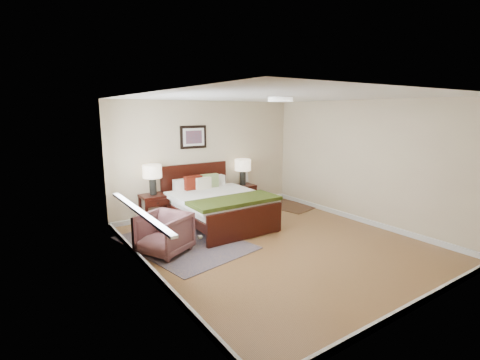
# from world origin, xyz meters

# --- Properties ---
(floor) EXTENTS (5.00, 5.00, 0.00)m
(floor) POSITION_xyz_m (0.00, 0.00, 0.00)
(floor) COLOR olive
(floor) RESTS_ON ground
(back_wall) EXTENTS (4.50, 0.04, 2.50)m
(back_wall) POSITION_xyz_m (0.00, 2.50, 1.25)
(back_wall) COLOR beige
(back_wall) RESTS_ON ground
(front_wall) EXTENTS (4.50, 0.04, 2.50)m
(front_wall) POSITION_xyz_m (0.00, -2.50, 1.25)
(front_wall) COLOR beige
(front_wall) RESTS_ON ground
(left_wall) EXTENTS (0.04, 5.00, 2.50)m
(left_wall) POSITION_xyz_m (-2.25, 0.00, 1.25)
(left_wall) COLOR beige
(left_wall) RESTS_ON ground
(right_wall) EXTENTS (0.04, 5.00, 2.50)m
(right_wall) POSITION_xyz_m (2.25, 0.00, 1.25)
(right_wall) COLOR beige
(right_wall) RESTS_ON ground
(ceiling) EXTENTS (4.50, 5.00, 0.02)m
(ceiling) POSITION_xyz_m (0.00, 0.00, 2.50)
(ceiling) COLOR white
(ceiling) RESTS_ON back_wall
(window) EXTENTS (0.11, 2.72, 1.32)m
(window) POSITION_xyz_m (-2.20, 0.70, 1.38)
(window) COLOR silver
(window) RESTS_ON left_wall
(door) EXTENTS (0.06, 1.00, 2.18)m
(door) POSITION_xyz_m (-2.23, -1.75, 1.07)
(door) COLOR silver
(door) RESTS_ON ground
(ceil_fixture) EXTENTS (0.44, 0.44, 0.08)m
(ceil_fixture) POSITION_xyz_m (0.00, 0.00, 2.47)
(ceil_fixture) COLOR white
(ceil_fixture) RESTS_ON ceiling
(bed) EXTENTS (1.71, 2.07, 1.11)m
(bed) POSITION_xyz_m (-0.35, 1.48, 0.51)
(bed) COLOR #330E07
(bed) RESTS_ON ground
(wall_art) EXTENTS (0.62, 0.05, 0.50)m
(wall_art) POSITION_xyz_m (-0.35, 2.47, 1.72)
(wall_art) COLOR black
(wall_art) RESTS_ON back_wall
(nightstand_left) EXTENTS (0.51, 0.46, 0.60)m
(nightstand_left) POSITION_xyz_m (-1.38, 2.25, 0.48)
(nightstand_left) COLOR #330E07
(nightstand_left) RESTS_ON ground
(nightstand_right) EXTENTS (0.55, 0.41, 0.55)m
(nightstand_right) POSITION_xyz_m (0.82, 2.26, 0.34)
(nightstand_right) COLOR #330E07
(nightstand_right) RESTS_ON ground
(lamp_left) EXTENTS (0.38, 0.38, 0.61)m
(lamp_left) POSITION_xyz_m (-1.38, 2.27, 1.04)
(lamp_left) COLOR black
(lamp_left) RESTS_ON nightstand_left
(lamp_right) EXTENTS (0.38, 0.38, 0.61)m
(lamp_right) POSITION_xyz_m (0.82, 2.27, 0.99)
(lamp_right) COLOR black
(lamp_right) RESTS_ON nightstand_right
(armchair) EXTENTS (0.99, 0.98, 0.67)m
(armchair) POSITION_xyz_m (-1.80, 0.68, 0.34)
(armchair) COLOR brown
(armchair) RESTS_ON ground
(rug_persian) EXTENTS (2.01, 2.54, 0.01)m
(rug_persian) POSITION_xyz_m (-1.35, 0.93, 0.01)
(rug_persian) COLOR #0E1A46
(rug_persian) RESTS_ON ground
(rug_navy) EXTENTS (1.14, 1.48, 0.01)m
(rug_navy) POSITION_xyz_m (1.80, 1.80, 0.01)
(rug_navy) COLOR black
(rug_navy) RESTS_ON ground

